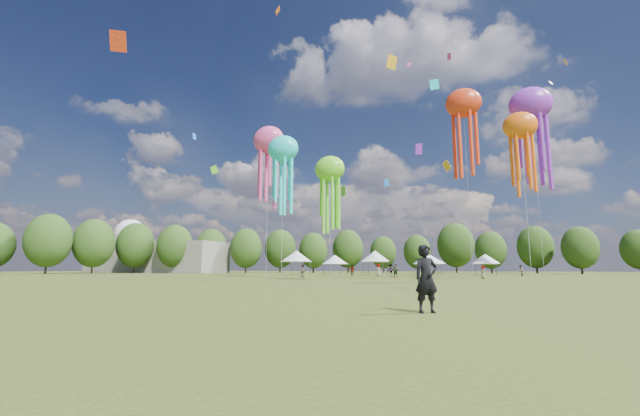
% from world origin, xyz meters
% --- Properties ---
extents(ground, '(300.00, 300.00, 0.00)m').
position_xyz_m(ground, '(0.00, 0.00, 0.00)').
color(ground, '#384416').
rests_on(ground, ground).
extents(observer_main, '(0.81, 0.75, 1.85)m').
position_xyz_m(observer_main, '(8.72, -3.30, 0.92)').
color(observer_main, black).
rests_on(observer_main, ground).
extents(spectator_near, '(0.81, 0.65, 1.60)m').
position_xyz_m(spectator_near, '(-9.98, 30.87, 0.80)').
color(spectator_near, gray).
rests_on(spectator_near, ground).
extents(spectators_far, '(34.44, 17.89, 1.85)m').
position_xyz_m(spectators_far, '(-0.27, 43.74, 0.87)').
color(spectators_far, gray).
rests_on(spectators_far, ground).
extents(festival_tents, '(36.41, 11.50, 4.37)m').
position_xyz_m(festival_tents, '(-6.85, 54.91, 3.03)').
color(festival_tents, '#47474C').
rests_on(festival_tents, ground).
extents(show_kites, '(43.62, 30.33, 28.59)m').
position_xyz_m(show_kites, '(3.60, 42.35, 19.87)').
color(show_kites, '#1CE9EF').
rests_on(show_kites, ground).
extents(small_kites, '(78.40, 56.73, 43.52)m').
position_xyz_m(small_kites, '(0.32, 43.89, 29.46)').
color(small_kites, '#1CE9EF').
rests_on(small_kites, ground).
extents(treeline, '(201.57, 95.24, 13.43)m').
position_xyz_m(treeline, '(-3.87, 62.51, 6.54)').
color(treeline, '#38281C').
rests_on(treeline, ground).
extents(hangar, '(40.00, 12.00, 8.00)m').
position_xyz_m(hangar, '(-72.00, 72.00, 4.00)').
color(hangar, gray).
rests_on(hangar, ground).
extents(radome, '(9.00, 9.00, 16.00)m').
position_xyz_m(radome, '(-88.00, 78.00, 9.99)').
color(radome, white).
rests_on(radome, ground).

